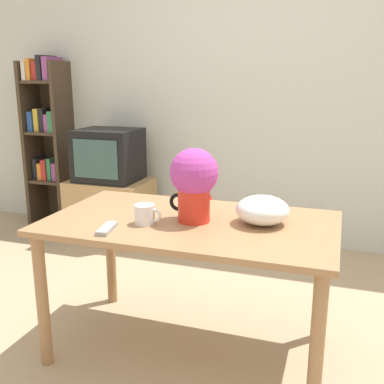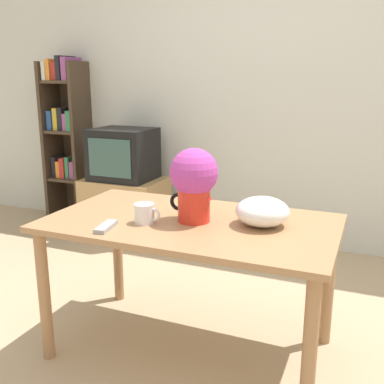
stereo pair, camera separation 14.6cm
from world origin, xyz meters
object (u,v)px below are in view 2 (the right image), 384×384
Objects in this scene: coffee_mug at (145,213)px; white_bowl at (262,211)px; tv_set at (123,154)px; flower_vase at (194,181)px.

coffee_mug is 0.56m from white_bowl.
white_bowl reaches higher than coffee_mug.
tv_set is (-1.57, 1.35, -0.03)m from white_bowl.
flower_vase is at bearing -168.89° from white_bowl.
flower_vase is 0.36m from white_bowl.
tv_set is (-1.04, 1.53, -0.01)m from coffee_mug.
white_bowl is (0.53, 0.18, 0.02)m from coffee_mug.
flower_vase is 0.70× the size of tv_set.
coffee_mug is 1.85m from tv_set.
flower_vase is 1.89m from tv_set.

